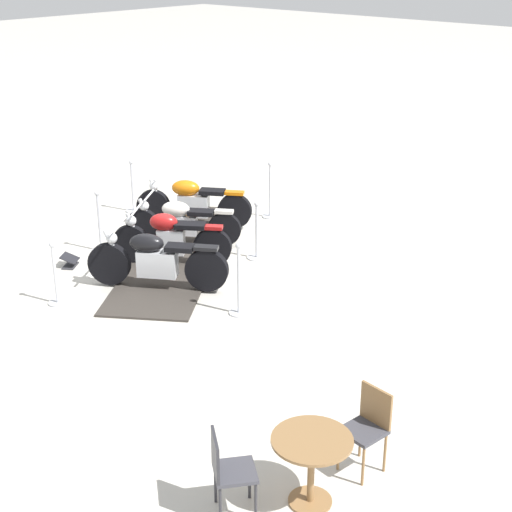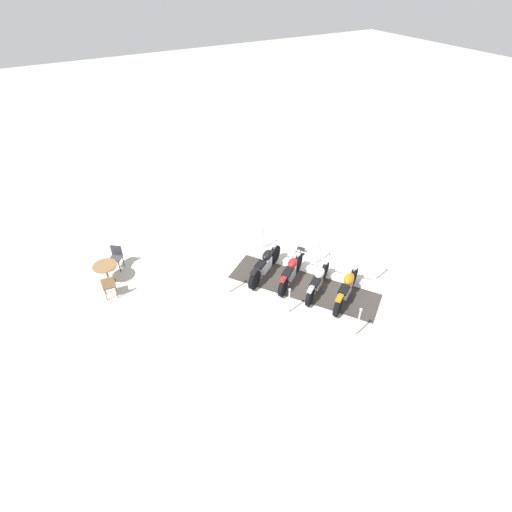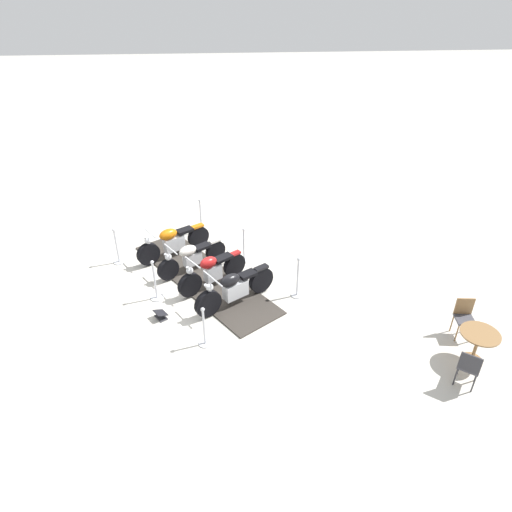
# 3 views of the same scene
# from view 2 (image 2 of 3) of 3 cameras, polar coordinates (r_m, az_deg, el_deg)

# --- Properties ---
(ground_plane) EXTENTS (80.00, 80.00, 0.00)m
(ground_plane) POSITION_cam_2_polar(r_m,az_deg,el_deg) (13.89, 6.76, -4.31)
(ground_plane) COLOR beige
(display_platform) EXTENTS (5.00, 4.07, 0.04)m
(display_platform) POSITION_cam_2_polar(r_m,az_deg,el_deg) (13.88, 6.76, -4.26)
(display_platform) COLOR #38332D
(display_platform) RESTS_ON ground_plane
(motorcycle_copper) EXTENTS (1.33, 1.98, 0.96)m
(motorcycle_copper) POSITION_cam_2_polar(r_m,az_deg,el_deg) (13.35, 12.83, -4.38)
(motorcycle_copper) COLOR black
(motorcycle_copper) RESTS_ON display_platform
(motorcycle_cream) EXTENTS (1.28, 1.82, 0.89)m
(motorcycle_cream) POSITION_cam_2_polar(r_m,az_deg,el_deg) (13.52, 8.88, -3.35)
(motorcycle_cream) COLOR black
(motorcycle_cream) RESTS_ON display_platform
(motorcycle_maroon) EXTENTS (1.30, 1.76, 0.96)m
(motorcycle_maroon) POSITION_cam_2_polar(r_m,az_deg,el_deg) (13.69, 5.04, -2.14)
(motorcycle_maroon) COLOR black
(motorcycle_maroon) RESTS_ON display_platform
(motorcycle_black) EXTENTS (1.35, 1.99, 1.00)m
(motorcycle_black) POSITION_cam_2_polar(r_m,az_deg,el_deg) (13.97, 1.36, -1.04)
(motorcycle_black) COLOR black
(motorcycle_black) RESTS_ON display_platform
(stanchion_left_front) EXTENTS (0.30, 0.30, 1.14)m
(stanchion_left_front) POSITION_cam_2_polar(r_m,az_deg,el_deg) (12.32, 14.24, -9.70)
(stanchion_left_front) COLOR silver
(stanchion_left_front) RESTS_ON ground_plane
(stanchion_right_front) EXTENTS (0.33, 0.33, 1.09)m
(stanchion_right_front) POSITION_cam_2_polar(r_m,az_deg,el_deg) (14.44, 16.89, -2.23)
(stanchion_right_front) COLOR silver
(stanchion_right_front) RESTS_ON ground_plane
(stanchion_left_mid) EXTENTS (0.34, 0.34, 1.05)m
(stanchion_left_mid) POSITION_cam_2_polar(r_m,az_deg,el_deg) (12.69, 4.68, -7.07)
(stanchion_left_mid) COLOR silver
(stanchion_left_mid) RESTS_ON ground_plane
(stanchion_left_rear) EXTENTS (0.30, 0.30, 1.14)m
(stanchion_left_rear) POSITION_cam_2_polar(r_m,az_deg,el_deg) (13.31, -4.02, -4.04)
(stanchion_left_rear) COLOR silver
(stanchion_left_rear) RESTS_ON ground_plane
(stanchion_right_rear) EXTENTS (0.30, 0.30, 1.01)m
(stanchion_right_rear) POSITION_cam_2_polar(r_m,az_deg,el_deg) (15.29, 1.02, 2.16)
(stanchion_right_rear) COLOR silver
(stanchion_right_rear) RESTS_ON ground_plane
(stanchion_right_mid) EXTENTS (0.34, 0.34, 1.12)m
(stanchion_right_mid) POSITION_cam_2_polar(r_m,az_deg,el_deg) (14.71, 8.73, 0.05)
(stanchion_right_mid) COLOR silver
(stanchion_right_mid) RESTS_ON ground_plane
(info_placard) EXTENTS (0.39, 0.39, 0.21)m
(info_placard) POSITION_cam_2_polar(r_m,az_deg,el_deg) (15.28, 6.33, 0.60)
(info_placard) COLOR #333338
(info_placard) RESTS_ON ground_plane
(cafe_table) EXTENTS (0.80, 0.80, 0.75)m
(cafe_table) POSITION_cam_2_polar(r_m,az_deg,el_deg) (14.52, -20.63, -1.82)
(cafe_table) COLOR olive
(cafe_table) RESTS_ON ground_plane
(cafe_chair_near_table) EXTENTS (0.56, 0.56, 0.89)m
(cafe_chair_near_table) POSITION_cam_2_polar(r_m,az_deg,el_deg) (15.10, -19.34, 0.00)
(cafe_chair_near_table) COLOR #2D2D33
(cafe_chair_near_table) RESTS_ON ground_plane
(cafe_chair_across_table) EXTENTS (0.45, 0.45, 0.93)m
(cafe_chair_across_table) POSITION_cam_2_polar(r_m,az_deg,el_deg) (13.89, -20.26, -3.89)
(cafe_chair_across_table) COLOR olive
(cafe_chair_across_table) RESTS_ON ground_plane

